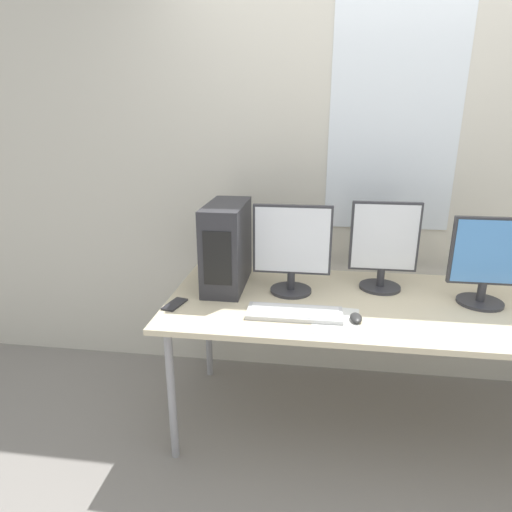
{
  "coord_description": "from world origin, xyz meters",
  "views": [
    {
      "loc": [
        -0.38,
        -1.61,
        1.63
      ],
      "look_at": [
        -0.66,
        0.45,
        0.96
      ],
      "focal_mm": 30.0,
      "sensor_mm": 36.0,
      "label": 1
    }
  ],
  "objects_px": {
    "pc_tower": "(227,245)",
    "mouse": "(356,318)",
    "monitor_right_far": "(487,261)",
    "monitor_main": "(292,248)",
    "cell_phone": "(175,304)",
    "keyboard": "(294,313)",
    "monitor_right_near": "(385,246)"
  },
  "relations": [
    {
      "from": "pc_tower",
      "to": "monitor_right_near",
      "type": "xyz_separation_m",
      "value": [
        0.84,
        0.06,
        0.01
      ]
    },
    {
      "from": "mouse",
      "to": "cell_phone",
      "type": "bearing_deg",
      "value": 176.54
    },
    {
      "from": "pc_tower",
      "to": "mouse",
      "type": "xyz_separation_m",
      "value": [
        0.67,
        -0.36,
        -0.22
      ]
    },
    {
      "from": "monitor_right_far",
      "to": "keyboard",
      "type": "height_order",
      "value": "monitor_right_far"
    },
    {
      "from": "monitor_right_near",
      "to": "mouse",
      "type": "relative_size",
      "value": 4.79
    },
    {
      "from": "monitor_right_near",
      "to": "cell_phone",
      "type": "height_order",
      "value": "monitor_right_near"
    },
    {
      "from": "monitor_right_near",
      "to": "mouse",
      "type": "xyz_separation_m",
      "value": [
        -0.17,
        -0.42,
        -0.23
      ]
    },
    {
      "from": "monitor_right_near",
      "to": "cell_phone",
      "type": "distance_m",
      "value": 1.13
    },
    {
      "from": "pc_tower",
      "to": "mouse",
      "type": "height_order",
      "value": "pc_tower"
    },
    {
      "from": "monitor_main",
      "to": "cell_phone",
      "type": "xyz_separation_m",
      "value": [
        -0.56,
        -0.25,
        -0.24
      ]
    },
    {
      "from": "monitor_right_near",
      "to": "monitor_right_far",
      "type": "height_order",
      "value": "monitor_right_near"
    },
    {
      "from": "monitor_right_far",
      "to": "cell_phone",
      "type": "height_order",
      "value": "monitor_right_far"
    },
    {
      "from": "keyboard",
      "to": "cell_phone",
      "type": "bearing_deg",
      "value": 176.99
    },
    {
      "from": "pc_tower",
      "to": "monitor_right_far",
      "type": "xyz_separation_m",
      "value": [
        1.31,
        -0.08,
        -0.01
      ]
    },
    {
      "from": "keyboard",
      "to": "pc_tower",
      "type": "bearing_deg",
      "value": 138.97
    },
    {
      "from": "monitor_right_near",
      "to": "keyboard",
      "type": "relative_size",
      "value": 1.06
    },
    {
      "from": "cell_phone",
      "to": "pc_tower",
      "type": "bearing_deg",
      "value": 69.75
    },
    {
      "from": "monitor_right_far",
      "to": "keyboard",
      "type": "distance_m",
      "value": 0.97
    },
    {
      "from": "monitor_right_far",
      "to": "cell_phone",
      "type": "relative_size",
      "value": 2.76
    },
    {
      "from": "monitor_main",
      "to": "cell_phone",
      "type": "bearing_deg",
      "value": -155.8
    },
    {
      "from": "monitor_right_near",
      "to": "monitor_right_far",
      "type": "relative_size",
      "value": 1.08
    },
    {
      "from": "pc_tower",
      "to": "monitor_right_far",
      "type": "relative_size",
      "value": 1.07
    },
    {
      "from": "pc_tower",
      "to": "monitor_main",
      "type": "bearing_deg",
      "value": -8.81
    },
    {
      "from": "monitor_right_far",
      "to": "mouse",
      "type": "distance_m",
      "value": 0.72
    },
    {
      "from": "mouse",
      "to": "cell_phone",
      "type": "xyz_separation_m",
      "value": [
        -0.88,
        0.05,
        -0.01
      ]
    },
    {
      "from": "pc_tower",
      "to": "monitor_main",
      "type": "height_order",
      "value": "monitor_main"
    },
    {
      "from": "pc_tower",
      "to": "monitor_right_near",
      "type": "distance_m",
      "value": 0.84
    },
    {
      "from": "monitor_right_far",
      "to": "mouse",
      "type": "height_order",
      "value": "monitor_right_far"
    },
    {
      "from": "monitor_right_far",
      "to": "mouse",
      "type": "xyz_separation_m",
      "value": [
        -0.63,
        -0.28,
        -0.21
      ]
    },
    {
      "from": "keyboard",
      "to": "mouse",
      "type": "relative_size",
      "value": 4.51
    },
    {
      "from": "cell_phone",
      "to": "monitor_main",
      "type": "bearing_deg",
      "value": 37.79
    },
    {
      "from": "pc_tower",
      "to": "keyboard",
      "type": "height_order",
      "value": "pc_tower"
    }
  ]
}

